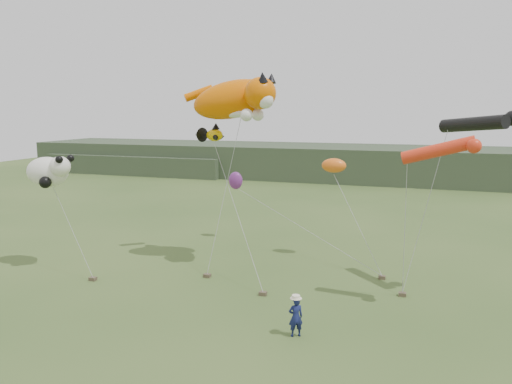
# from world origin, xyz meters

# --- Properties ---
(ground) EXTENTS (120.00, 120.00, 0.00)m
(ground) POSITION_xyz_m (0.00, 0.00, 0.00)
(ground) COLOR #385123
(ground) RESTS_ON ground
(headland) EXTENTS (90.00, 13.00, 4.00)m
(headland) POSITION_xyz_m (-3.11, 44.69, 1.92)
(headland) COLOR #2D3D28
(headland) RESTS_ON ground
(festival_attendant) EXTENTS (0.67, 0.60, 1.53)m
(festival_attendant) POSITION_xyz_m (2.10, -0.08, 0.76)
(festival_attendant) COLOR #151C4F
(festival_attendant) RESTS_ON ground
(sandbag_anchors) EXTENTS (15.11, 5.11, 0.17)m
(sandbag_anchors) POSITION_xyz_m (-0.56, 4.87, 0.09)
(sandbag_anchors) COLOR brown
(sandbag_anchors) RESTS_ON ground
(cat_kite) EXTENTS (5.80, 3.40, 2.81)m
(cat_kite) POSITION_xyz_m (-3.04, 7.70, 9.02)
(cat_kite) COLOR #DE6100
(cat_kite) RESTS_ON ground
(fish_kite) EXTENTS (2.27, 1.49, 1.09)m
(fish_kite) POSITION_xyz_m (-5.23, 8.67, 7.07)
(fish_kite) COLOR #DDAC00
(fish_kite) RESTS_ON ground
(tube_kites) EXTENTS (4.77, 4.61, 2.27)m
(tube_kites) POSITION_xyz_m (8.02, 5.91, 7.44)
(tube_kites) COLOR black
(tube_kites) RESTS_ON ground
(panda_kite) EXTENTS (2.80, 1.81, 1.74)m
(panda_kite) POSITION_xyz_m (-12.30, 3.92, 5.24)
(panda_kite) COLOR white
(panda_kite) RESTS_ON ground
(misc_kites) EXTENTS (7.94, 2.96, 2.43)m
(misc_kites) POSITION_xyz_m (-1.28, 11.46, 4.73)
(misc_kites) COLOR orange
(misc_kites) RESTS_ON ground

